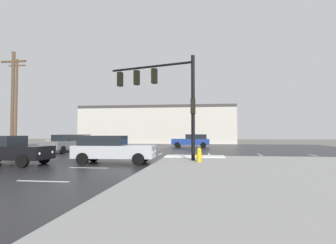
{
  "coord_description": "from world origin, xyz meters",
  "views": [
    {
      "loc": [
        5.81,
        -23.59,
        1.74
      ],
      "look_at": [
        1.81,
        6.01,
        2.91
      ],
      "focal_mm": 30.61,
      "sensor_mm": 36.0,
      "label": 1
    }
  ],
  "objects": [
    {
      "name": "ground_plane",
      "position": [
        0.0,
        0.0,
        0.0
      ],
      "size": [
        120.0,
        120.0,
        0.0
      ],
      "primitive_type": "plane",
      "color": "slate"
    },
    {
      "name": "sedan_grey",
      "position": [
        -6.85,
        0.59,
        0.85
      ],
      "size": [
        2.23,
        4.62,
        1.58
      ],
      "rotation": [
        0.0,
        0.0,
        -1.63
      ],
      "color": "slate",
      "rests_on": "road_asphalt"
    },
    {
      "name": "strip_building_background",
      "position": [
        -2.71,
        26.62,
        3.22
      ],
      "size": [
        26.63,
        8.0,
        6.43
      ],
      "color": "beige",
      "rests_on": "ground_plane"
    },
    {
      "name": "sedan_tan",
      "position": [
        -8.13,
        4.57,
        0.85
      ],
      "size": [
        4.6,
        2.17,
        1.58
      ],
      "rotation": [
        0.0,
        0.0,
        3.1
      ],
      "color": "tan",
      "rests_on": "road_asphalt"
    },
    {
      "name": "sedan_blue",
      "position": [
        4.06,
        11.05,
        0.85
      ],
      "size": [
        4.55,
        2.05,
        1.58
      ],
      "rotation": [
        0.0,
        0.0,
        3.15
      ],
      "color": "navy",
      "rests_on": "road_asphalt"
    },
    {
      "name": "sedan_silver",
      "position": [
        0.44,
        -7.86,
        0.85
      ],
      "size": [
        4.61,
        2.21,
        1.58
      ],
      "rotation": [
        0.0,
        0.0,
        0.05
      ],
      "color": "#B7BABF",
      "rests_on": "road_asphalt"
    },
    {
      "name": "road_asphalt",
      "position": [
        0.0,
        0.0,
        0.01
      ],
      "size": [
        44.0,
        44.0,
        0.02
      ],
      "primitive_type": "cube",
      "color": "#232326",
      "rests_on": "ground_plane"
    },
    {
      "name": "utility_pole_mid",
      "position": [
        -10.02,
        -2.06,
        4.45
      ],
      "size": [
        2.2,
        0.28,
        8.48
      ],
      "color": "brown",
      "rests_on": "ground_plane"
    },
    {
      "name": "snow_strip_curbside",
      "position": [
        5.0,
        -4.0,
        0.17
      ],
      "size": [
        4.0,
        1.6,
        0.06
      ],
      "primitive_type": "cube",
      "color": "white",
      "rests_on": "sidewalk_corner"
    },
    {
      "name": "fire_hydrant",
      "position": [
        5.39,
        -7.62,
        0.54
      ],
      "size": [
        0.48,
        0.26,
        0.79
      ],
      "color": "gold",
      "rests_on": "sidewalk_corner"
    },
    {
      "name": "lane_markings",
      "position": [
        1.2,
        -1.38,
        0.02
      ],
      "size": [
        36.15,
        36.15,
        0.01
      ],
      "color": "silver",
      "rests_on": "road_asphalt"
    },
    {
      "name": "traffic_signal_mast",
      "position": [
        3.21,
        -6.05,
        4.46
      ],
      "size": [
        5.68,
        1.96,
        6.25
      ],
      "rotation": [
        0.0,
        0.0,
        2.84
      ],
      "color": "black",
      "rests_on": "sidewalk_corner"
    },
    {
      "name": "sedan_black",
      "position": [
        -5.01,
        -9.35,
        0.85
      ],
      "size": [
        4.6,
        2.17,
        1.58
      ],
      "rotation": [
        0.0,
        0.0,
        -0.04
      ],
      "color": "black",
      "rests_on": "road_asphalt"
    },
    {
      "name": "utility_pole_far",
      "position": [
        -17.29,
        8.49,
        5.65
      ],
      "size": [
        2.2,
        0.28,
        10.86
      ],
      "color": "brown",
      "rests_on": "ground_plane"
    }
  ]
}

